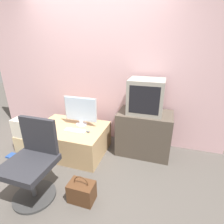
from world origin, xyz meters
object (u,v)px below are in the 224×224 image
(keyboard, at_px, (75,130))
(office_chair, at_px, (33,163))
(crt_tv, at_px, (146,96))
(handbag, at_px, (82,192))
(cardboard_box_lower, at_px, (24,143))
(book, at_px, (13,156))
(main_monitor, at_px, (81,111))
(mouse, at_px, (88,132))

(keyboard, relative_size, office_chair, 0.35)
(crt_tv, xyz_separation_m, handbag, (-0.52, -1.21, -0.84))
(crt_tv, height_order, cardboard_box_lower, crt_tv)
(keyboard, relative_size, cardboard_box_lower, 1.20)
(office_chair, xyz_separation_m, cardboard_box_lower, (-0.85, 0.70, -0.30))
(office_chair, relative_size, book, 4.82)
(office_chair, bearing_deg, main_monitor, 85.85)
(office_chair, height_order, handbag, office_chair)
(main_monitor, bearing_deg, keyboard, -89.75)
(office_chair, height_order, cardboard_box_lower, office_chair)
(keyboard, distance_m, crt_tv, 1.20)
(crt_tv, distance_m, book, 2.32)
(crt_tv, xyz_separation_m, office_chair, (-1.07, -1.28, -0.53))
(keyboard, distance_m, cardboard_box_lower, 0.99)
(main_monitor, xyz_separation_m, cardboard_box_lower, (-0.93, -0.36, -0.55))
(keyboard, height_order, mouse, mouse)
(main_monitor, relative_size, mouse, 9.79)
(keyboard, relative_size, handbag, 0.97)
(keyboard, distance_m, handbag, 0.96)
(crt_tv, distance_m, office_chair, 1.75)
(mouse, height_order, handbag, mouse)
(cardboard_box_lower, bearing_deg, office_chair, -39.68)
(keyboard, height_order, cardboard_box_lower, keyboard)
(crt_tv, bearing_deg, handbag, -113.16)
(office_chair, xyz_separation_m, book, (-0.88, 0.48, -0.43))
(main_monitor, bearing_deg, crt_tv, 12.30)
(main_monitor, distance_m, book, 1.31)
(keyboard, distance_m, mouse, 0.21)
(office_chair, bearing_deg, mouse, 71.13)
(keyboard, bearing_deg, cardboard_box_lower, -171.73)
(main_monitor, height_order, crt_tv, crt_tv)
(main_monitor, distance_m, keyboard, 0.33)
(handbag, xyz_separation_m, book, (-1.44, 0.41, -0.11))
(office_chair, distance_m, book, 1.09)
(office_chair, distance_m, handbag, 0.64)
(main_monitor, relative_size, book, 2.87)
(cardboard_box_lower, bearing_deg, keyboard, 8.27)
(mouse, xyz_separation_m, cardboard_box_lower, (-1.14, -0.15, -0.32))
(mouse, bearing_deg, handbag, -71.30)
(office_chair, height_order, book, office_chair)
(crt_tv, relative_size, cardboard_box_lower, 1.88)
(handbag, bearing_deg, keyboard, 122.00)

